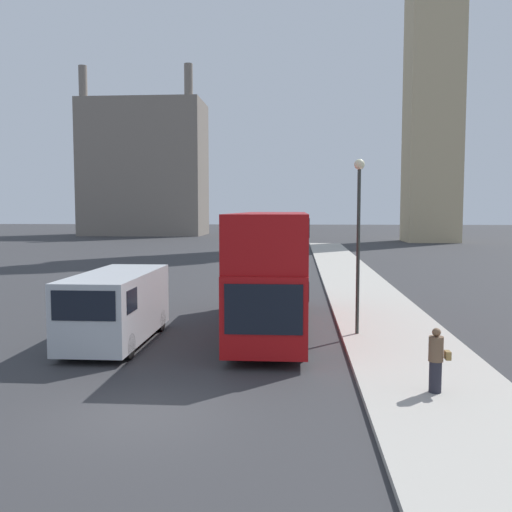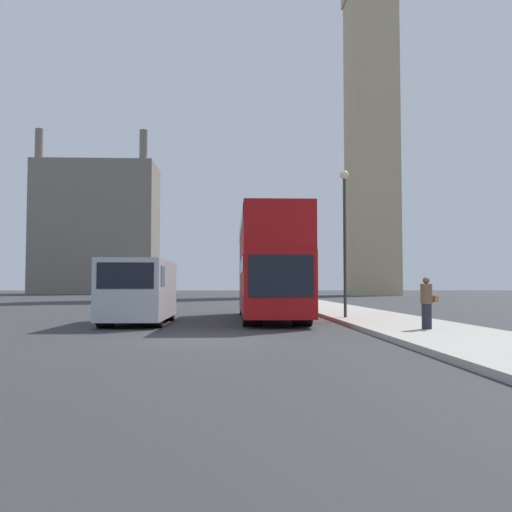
{
  "view_description": "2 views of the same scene",
  "coord_description": "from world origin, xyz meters",
  "px_view_note": "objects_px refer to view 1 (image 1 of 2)",
  "views": [
    {
      "loc": [
        3.46,
        -11.97,
        4.47
      ],
      "look_at": [
        1.86,
        10.02,
        2.63
      ],
      "focal_mm": 40.0,
      "sensor_mm": 36.0,
      "label": 1
    },
    {
      "loc": [
        0.98,
        -15.26,
        1.44
      ],
      "look_at": [
        2.33,
        17.6,
        3.14
      ],
      "focal_mm": 40.0,
      "sensor_mm": 36.0,
      "label": 2
    }
  ],
  "objects_px": {
    "street_lamp": "(359,221)",
    "pedestrian": "(436,360)",
    "red_double_decker_bus": "(272,265)",
    "white_van": "(116,306)"
  },
  "relations": [
    {
      "from": "red_double_decker_bus",
      "to": "pedestrian",
      "type": "xyz_separation_m",
      "value": [
        4.17,
        -7.36,
        -1.5
      ]
    },
    {
      "from": "white_van",
      "to": "street_lamp",
      "type": "xyz_separation_m",
      "value": [
        8.05,
        1.5,
        2.79
      ]
    },
    {
      "from": "street_lamp",
      "to": "pedestrian",
      "type": "bearing_deg",
      "value": -79.29
    },
    {
      "from": "red_double_decker_bus",
      "to": "pedestrian",
      "type": "distance_m",
      "value": 8.59
    },
    {
      "from": "white_van",
      "to": "red_double_decker_bus",
      "type": "bearing_deg",
      "value": 26.96
    },
    {
      "from": "white_van",
      "to": "street_lamp",
      "type": "bearing_deg",
      "value": 10.54
    },
    {
      "from": "red_double_decker_bus",
      "to": "white_van",
      "type": "height_order",
      "value": "red_double_decker_bus"
    },
    {
      "from": "white_van",
      "to": "pedestrian",
      "type": "height_order",
      "value": "white_van"
    },
    {
      "from": "red_double_decker_bus",
      "to": "street_lamp",
      "type": "xyz_separation_m",
      "value": [
        2.99,
        -1.08,
        1.65
      ]
    },
    {
      "from": "pedestrian",
      "to": "street_lamp",
      "type": "height_order",
      "value": "street_lamp"
    }
  ]
}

